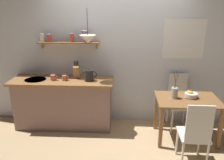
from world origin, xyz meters
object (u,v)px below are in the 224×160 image
Objects in this scene: twig_vase at (174,93)px; coffee_mug_spare at (65,78)px; dining_chair_near at (195,133)px; electric_kettle at (89,75)px; pendant_lamp at (88,39)px; coffee_mug_by_sink at (53,78)px; fruit_bowl at (191,94)px; knife_block at (77,71)px; dining_table at (187,105)px; dining_chair_far at (179,99)px.

twig_vase reaches higher than coffee_mug_spare.
dining_chair_near is 3.98× the size of electric_kettle.
pendant_lamp reaches higher than twig_vase.
coffee_mug_by_sink is at bearing 155.66° from dining_chair_near.
dining_chair_near is 4.75× the size of fruit_bowl.
twig_vase is at bearing -172.09° from fruit_bowl.
pendant_lamp is (-1.73, 0.21, 0.87)m from fruit_bowl.
coffee_mug_by_sink is at bearing -158.92° from knife_block.
knife_block is at bearing 166.77° from twig_vase.
twig_vase is 1.44× the size of knife_block.
coffee_mug_spare is at bearing -179.21° from pendant_lamp.
fruit_bowl is 1.75m from electric_kettle.
knife_block is 2.63× the size of coffee_mug_spare.
coffee_mug_by_sink is at bearing 173.35° from dining_table.
pendant_lamp is (-1.63, -0.17, 1.12)m from dining_chair_far.
electric_kettle is (-1.72, 0.21, 0.24)m from fruit_bowl.
dining_chair_near is 2.24m from knife_block.
pendant_lamp is at bearing -133.25° from electric_kettle.
coffee_mug_spare reaches higher than dining_chair_near.
dining_chair_far is 2.31m from coffee_mug_by_sink.
coffee_mug_by_sink is (-2.30, 0.27, 0.36)m from dining_table.
pendant_lamp is (-0.00, -0.00, 0.63)m from electric_kettle.
knife_block is at bearing 147.72° from dining_chair_near.
electric_kettle is (-1.59, 1.02, 0.48)m from dining_chair_near.
fruit_bowl is (0.06, 0.06, 0.17)m from dining_table.
coffee_mug_spare is 0.22× the size of pendant_lamp.
dining_table is 2.18× the size of twig_vase.
dining_table is 4.83× the size of fruit_bowl.
electric_kettle is at bearing 170.12° from twig_vase.
fruit_bowl is 2.38m from coffee_mug_by_sink.
coffee_mug_spare reaches higher than dining_chair_far.
fruit_bowl is at bearing -6.91° from pendant_lamp.
dining_chair_near is at bearing -95.32° from dining_table.
electric_kettle is (-1.44, 0.25, 0.20)m from twig_vase.
dining_chair_near is 1.76× the size of pendant_lamp.
coffee_mug_spare is at bearing 153.59° from dining_chair_near.
twig_vase is (-0.22, 0.02, 0.21)m from dining_table.
dining_table is 0.75m from dining_chair_near.
fruit_bowl is 1.60× the size of coffee_mug_by_sink.
dining_chair_far is 1.76× the size of pendant_lamp.
electric_kettle is at bearing 1.11° from coffee_mug_spare.
electric_kettle is at bearing -174.16° from dining_chair_far.
dining_chair_far is 3.09× the size of knife_block.
twig_vase is (-0.28, -0.04, 0.04)m from fruit_bowl.
dining_chair_near is 3.09× the size of knife_block.
electric_kettle reaches higher than dining_table.
twig_vase is 1.48m from electric_kettle.
fruit_bowl is 2.02m from knife_block.
dining_chair_near is (-0.07, -0.74, -0.07)m from dining_table.
dining_table is 0.19m from fruit_bowl.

